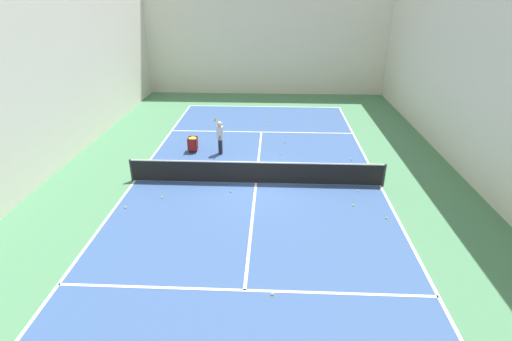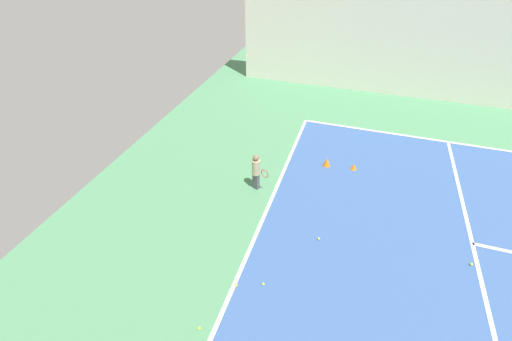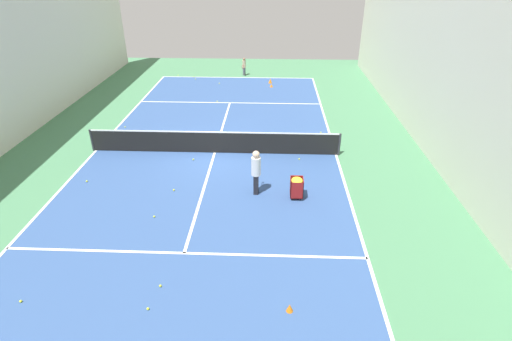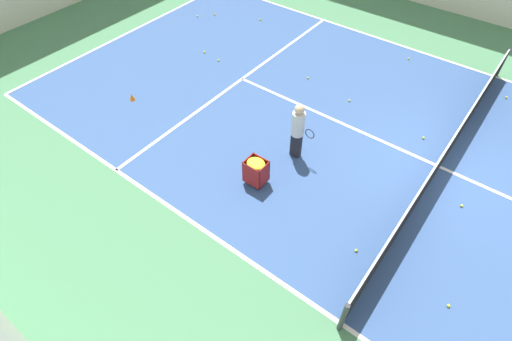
{
  "view_description": "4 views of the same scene",
  "coord_description": "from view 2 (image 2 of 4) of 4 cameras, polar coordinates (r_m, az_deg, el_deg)",
  "views": [
    {
      "loc": [
        0.74,
        -15.69,
        7.8
      ],
      "look_at": [
        0.0,
        0.0,
        0.61
      ],
      "focal_mm": 28.0,
      "sensor_mm": 36.0,
      "label": 1
    },
    {
      "loc": [
        7.65,
        -10.45,
        7.03
      ],
      "look_at": [
        -0.44,
        -13.09,
        0.7
      ],
      "focal_mm": 24.0,
      "sensor_mm": 36.0,
      "label": 2
    },
    {
      "loc": [
        -2.52,
        16.0,
        7.8
      ],
      "look_at": [
        -1.99,
        3.36,
        0.95
      ],
      "focal_mm": 28.0,
      "sensor_mm": 36.0,
      "label": 3
    },
    {
      "loc": [
        -8.94,
        -0.58,
        7.8
      ],
      "look_at": [
        -3.47,
        3.6,
        0.46
      ],
      "focal_mm": 28.0,
      "sensor_mm": 36.0,
      "label": 4
    }
  ],
  "objects": [
    {
      "name": "player_near_baseline",
      "position": [
        10.58,
        0.05,
        0.11
      ],
      "size": [
        0.33,
        0.6,
        1.27
      ],
      "rotation": [
        0.0,
        0.0,
        1.18
      ],
      "color": "#4C4C56",
      "rests_on": "ground"
    },
    {
      "name": "training_cone_0",
      "position": [
        12.17,
        11.72,
        1.43
      ],
      "size": [
        0.25,
        0.25,
        0.32
      ],
      "primitive_type": "cone",
      "color": "orange",
      "rests_on": "ground"
    },
    {
      "name": "training_cone_2",
      "position": [
        12.26,
        15.98,
        0.64
      ],
      "size": [
        0.21,
        0.21,
        0.21
      ],
      "primitive_type": "cone",
      "color": "orange",
      "rests_on": "ground"
    },
    {
      "name": "tennis_ball_5",
      "position": [
        8.53,
        -3.34,
        -18.55
      ],
      "size": [
        0.07,
        0.07,
        0.07
      ],
      "primitive_type": "sphere",
      "color": "yellow",
      "rests_on": "ground"
    },
    {
      "name": "tennis_ball_14",
      "position": [
        10.39,
        32.24,
        -13.07
      ],
      "size": [
        0.07,
        0.07,
        0.07
      ],
      "primitive_type": "sphere",
      "color": "yellow",
      "rests_on": "ground"
    },
    {
      "name": "line_service_near",
      "position": [
        11.0,
        32.37,
        -10.25
      ],
      "size": [
        10.81,
        0.1,
        0.0
      ],
      "primitive_type": "cube",
      "color": "white",
      "rests_on": "ground"
    },
    {
      "name": "line_baseline_near",
      "position": [
        10.58,
        2.5,
        -5.0
      ],
      "size": [
        10.81,
        0.1,
        0.0
      ],
      "primitive_type": "cube",
      "color": "white",
      "rests_on": "ground"
    },
    {
      "name": "tennis_ball_2",
      "position": [
        8.05,
        -9.46,
        -24.5
      ],
      "size": [
        0.07,
        0.07,
        0.07
      ],
      "primitive_type": "sphere",
      "color": "yellow",
      "rests_on": "ground"
    },
    {
      "name": "tennis_ball_11",
      "position": [
        9.57,
        10.42,
        -11.12
      ],
      "size": [
        0.07,
        0.07,
        0.07
      ],
      "primitive_type": "sphere",
      "color": "yellow",
      "rests_on": "ground"
    },
    {
      "name": "tennis_ball_0",
      "position": [
        8.53,
        1.2,
        -18.4
      ],
      "size": [
        0.07,
        0.07,
        0.07
      ],
      "primitive_type": "sphere",
      "color": "yellow",
      "rests_on": "ground"
    }
  ]
}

